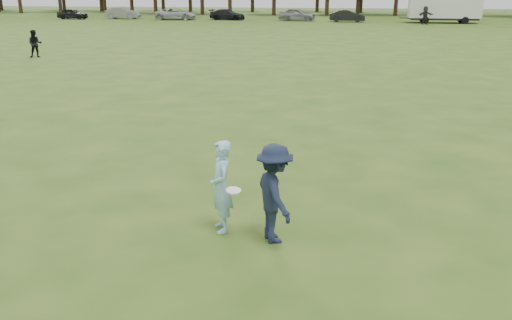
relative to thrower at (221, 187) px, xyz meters
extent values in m
plane|color=#2C4C15|center=(1.38, -0.25, -0.85)|extent=(200.00, 200.00, 0.00)
imported|color=#96CEE9|center=(0.00, 0.00, 0.00)|extent=(0.62, 0.73, 1.70)
imported|color=#192137|center=(1.00, -0.27, 0.03)|extent=(1.10, 1.31, 1.76)
imported|color=black|center=(-16.59, 22.46, -0.01)|extent=(1.01, 0.92, 1.67)
imported|color=#262626|center=(11.24, 56.06, 0.16)|extent=(1.94, 1.33, 2.01)
imported|color=black|center=(-32.69, 59.34, -0.18)|extent=(3.98, 1.76, 1.33)
imported|color=slate|center=(-26.41, 60.87, -0.11)|extent=(4.51, 1.59, 1.48)
imported|color=#B2B3B8|center=(-18.98, 60.05, -0.12)|extent=(5.43, 2.83, 1.46)
imported|color=black|center=(-12.44, 60.80, -0.20)|extent=(4.70, 2.38, 1.31)
imported|color=gray|center=(-3.54, 60.39, -0.08)|extent=(4.64, 2.06, 1.55)
imported|color=black|center=(2.62, 59.08, -0.16)|extent=(4.23, 1.52, 1.39)
cylinder|color=white|center=(0.29, -0.31, 0.06)|extent=(0.28, 0.28, 0.07)
cube|color=white|center=(13.69, 58.84, 1.05)|extent=(8.00, 2.50, 2.60)
cube|color=black|center=(13.69, 58.84, -0.35)|extent=(7.60, 2.30, 0.25)
cylinder|color=black|center=(11.49, 57.59, -0.45)|extent=(0.80, 0.25, 0.80)
cylinder|color=black|center=(11.49, 60.09, -0.45)|extent=(0.80, 0.25, 0.80)
cylinder|color=black|center=(15.89, 57.59, -0.45)|extent=(0.80, 0.25, 0.80)
cylinder|color=black|center=(15.89, 60.09, -0.45)|extent=(0.80, 0.25, 0.80)
cube|color=#333333|center=(9.29, 58.84, -0.30)|extent=(1.20, 0.15, 0.12)
cylinder|color=#332114|center=(-36.21, 77.54, 1.11)|extent=(0.56, 0.56, 3.91)
cylinder|color=#332114|center=(-30.91, 75.78, 1.07)|extent=(0.56, 0.56, 3.83)
cylinder|color=#332114|center=(-26.01, 72.81, 0.78)|extent=(0.56, 0.56, 3.25)
cylinder|color=#332114|center=(-18.85, 73.22, 1.00)|extent=(0.56, 0.56, 3.71)
cylinder|color=#332114|center=(-14.52, 72.84, 0.88)|extent=(0.56, 0.56, 3.46)
cylinder|color=#332114|center=(-7.94, 72.70, 0.72)|extent=(0.56, 0.56, 3.14)
cylinder|color=#332114|center=(-0.23, 72.44, 0.66)|extent=(0.56, 0.56, 3.01)
cylinder|color=#332114|center=(4.20, 74.82, 0.76)|extent=(0.56, 0.56, 3.23)
cylinder|color=#332114|center=(9.62, 74.72, 1.03)|extent=(0.56, 0.56, 3.77)
cylinder|color=#332114|center=(14.75, 75.31, 0.81)|extent=(0.56, 0.56, 3.33)
cylinder|color=#332114|center=(20.96, 75.56, 0.76)|extent=(0.56, 0.56, 3.22)
cylinder|color=#332114|center=(-56.88, 81.15, 0.64)|extent=(0.56, 0.56, 2.97)
cylinder|color=#332114|center=(-45.73, 82.28, 0.51)|extent=(0.56, 0.56, 2.73)
cylinder|color=#332114|center=(-38.18, 80.68, 0.78)|extent=(0.56, 0.56, 3.25)
cylinder|color=#332114|center=(-28.34, 83.68, 0.96)|extent=(0.56, 0.56, 3.62)
cylinder|color=#332114|center=(-22.86, 81.13, 0.95)|extent=(0.56, 0.56, 3.61)
cylinder|color=#332114|center=(-12.56, 81.67, 0.80)|extent=(0.56, 0.56, 3.29)
cylinder|color=#332114|center=(-2.12, 83.14, 0.79)|extent=(0.56, 0.56, 3.28)
cylinder|color=#332114|center=(4.83, 81.59, 0.71)|extent=(0.56, 0.56, 3.11)
cylinder|color=#332114|center=(14.26, 83.01, 0.90)|extent=(0.56, 0.56, 3.50)
cylinder|color=#332114|center=(22.04, 83.60, 1.05)|extent=(0.56, 0.56, 3.80)
camera|label=1|loc=(2.01, -8.90, 3.46)|focal=38.00mm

